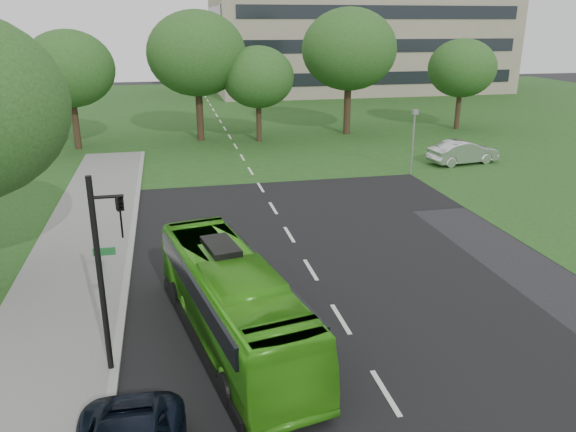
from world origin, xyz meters
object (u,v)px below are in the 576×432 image
at_px(tree_park_c, 258,77).
at_px(sedan, 463,152).
at_px(tree_park_b, 197,54).
at_px(tree_park_d, 349,50).
at_px(traffic_light, 106,262).
at_px(tree_park_e, 462,68).
at_px(camera_pole, 413,133).
at_px(bus, 232,301).
at_px(tree_park_a, 69,69).

distance_m(tree_park_c, sedan, 17.02).
xyz_separation_m(tree_park_b, tree_park_d, (12.71, 0.04, 0.19)).
xyz_separation_m(tree_park_c, traffic_light, (-9.20, -31.10, -1.81)).
xyz_separation_m(tree_park_c, tree_park_e, (18.68, 1.70, 0.27)).
xyz_separation_m(tree_park_c, camera_pole, (7.82, -12.64, -2.48)).
distance_m(bus, camera_pole, 22.23).
bearing_deg(tree_park_c, tree_park_a, 179.52).
height_order(bus, camera_pole, camera_pole).
height_order(tree_park_b, bus, tree_park_b).
height_order(tree_park_b, traffic_light, tree_park_b).
xyz_separation_m(bus, camera_pole, (13.64, 17.50, 1.35)).
bearing_deg(camera_pole, tree_park_a, 170.13).
relative_size(tree_park_e, bus, 0.83).
height_order(tree_park_d, bus, tree_park_d).
distance_m(tree_park_d, camera_pole, 14.86).
relative_size(tree_park_c, sedan, 1.55).
relative_size(tree_park_b, bus, 1.07).
bearing_deg(tree_park_a, tree_park_d, 3.63).
bearing_deg(traffic_light, camera_pole, 26.19).
distance_m(bus, traffic_light, 4.05).
relative_size(tree_park_a, tree_park_b, 0.86).
relative_size(tree_park_d, bus, 1.10).
relative_size(bus, traffic_light, 1.69).
height_order(sedan, camera_pole, camera_pole).
bearing_deg(camera_pole, bus, -107.73).
bearing_deg(tree_park_e, traffic_light, -130.36).
relative_size(tree_park_a, tree_park_e, 1.11).
relative_size(tree_park_e, sedan, 1.63).
bearing_deg(tree_park_d, tree_park_b, -179.82).
bearing_deg(tree_park_b, tree_park_e, 0.51).
xyz_separation_m(bus, sedan, (18.38, 19.51, -0.53)).
bearing_deg(camera_pole, tree_park_d, 109.34).
height_order(tree_park_a, tree_park_b, tree_park_b).
relative_size(tree_park_b, tree_park_c, 1.35).
bearing_deg(bus, traffic_light, -175.50).
bearing_deg(tree_park_b, traffic_light, -97.90).
height_order(tree_park_c, camera_pole, tree_park_c).
xyz_separation_m(bus, traffic_light, (-3.38, -0.96, 2.02)).
relative_size(tree_park_e, camera_pole, 1.92).
bearing_deg(tree_park_c, sedan, -40.24).
bearing_deg(bus, tree_park_c, 67.76).
distance_m(sedan, traffic_light, 29.98).
relative_size(tree_park_b, sedan, 2.10).
bearing_deg(bus, tree_park_b, 76.61).
bearing_deg(traffic_light, tree_park_e, 28.51).
height_order(tree_park_d, traffic_light, tree_park_d).
relative_size(tree_park_c, bus, 0.79).
xyz_separation_m(traffic_light, camera_pole, (17.02, 18.46, -0.67)).
distance_m(tree_park_b, sedan, 21.95).
bearing_deg(camera_pole, tree_park_b, 151.68).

